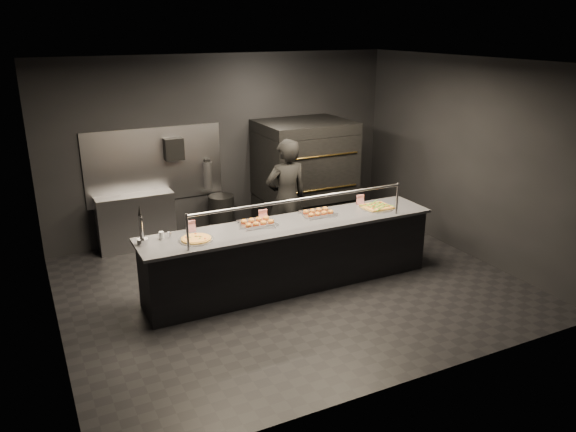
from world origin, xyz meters
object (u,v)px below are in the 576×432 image
Objects in this scene: service_counter at (291,255)px; worker at (286,199)px; beer_tap at (142,234)px; trash_bin at (222,216)px; pizza_oven at (304,176)px; fire_extinguisher at (208,175)px; towel_dispenser at (174,149)px; slider_tray_b at (318,213)px; slider_tray_a at (257,222)px; prep_shelf at (136,222)px; round_pizza at (196,239)px; square_pizza at (377,207)px.

service_counter is 2.22× the size of worker.
beer_tap is 2.84m from trash_bin.
trash_bin is (1.75, 2.12, -0.70)m from beer_tap.
pizza_oven is 1.63m from fire_extinguisher.
service_counter is at bearing -122.27° from pizza_oven.
service_counter is 2.15× the size of pizza_oven.
towel_dispenser is 0.68× the size of slider_tray_b.
slider_tray_a is at bearing -96.17° from trash_bin.
fire_extinguisher is 0.70× the size of trash_bin.
pizza_oven is at bearing -8.54° from prep_shelf.
service_counter reaches higher than trash_bin.
prep_shelf is at bearing 171.46° from pizza_oven.
round_pizza is at bearing -116.49° from trash_bin.
fire_extinguisher is 2.41m from slider_tray_b.
fire_extinguisher is at bearing 126.43° from square_pizza.
slider_tray_b is at bearing -0.00° from slider_tray_a.
slider_tray_b is 0.86m from worker.
pizza_oven is (1.20, 1.90, 0.50)m from service_counter.
square_pizza is 0.26× the size of worker.
slider_tray_b reaches higher than trash_bin.
trash_bin is 0.39× the size of worker.
beer_tap reaches higher than prep_shelf.
fire_extinguisher is 0.74m from trash_bin.
towel_dispenser is (0.70, 0.07, 1.10)m from prep_shelf.
prep_shelf is at bearing 118.46° from slider_tray_a.
square_pizza is (1.40, 0.03, 0.47)m from service_counter.
fire_extinguisher is 1.03× the size of square_pizza.
prep_shelf is at bearing 124.59° from service_counter.
beer_tap is 1.03× the size of square_pizza.
beer_tap is at bearing -114.65° from towel_dispenser.
towel_dispenser is at bearing 122.00° from slider_tray_b.
worker is (0.42, 1.00, 0.46)m from service_counter.
pizza_oven is at bearing 68.19° from slider_tray_b.
worker is at bearing 30.75° from round_pizza.
prep_shelf is 2.46× the size of square_pizza.
worker is at bearing -130.96° from pizza_oven.
square_pizza is at bearing 1.37° from round_pizza.
service_counter reaches higher than square_pizza.
towel_dispenser reaches higher than slider_tray_a.
slider_tray_a is at bearing 1.79° from beer_tap.
trash_bin is (1.40, -0.10, -0.09)m from prep_shelf.
beer_tap is at bearing -124.85° from fire_extinguisher.
towel_dispenser is 0.82× the size of round_pizza.
towel_dispenser is 0.63× the size of slider_tray_a.
square_pizza is (3.00, -2.29, 0.49)m from prep_shelf.
trash_bin is at bearing 50.43° from beer_tap.
fire_extinguisher is at bearing 129.81° from trash_bin.
worker is (0.62, -1.22, 0.56)m from trash_bin.
pizza_oven is at bearing 57.73° from service_counter.
slider_tray_a is 0.77× the size of trash_bin.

